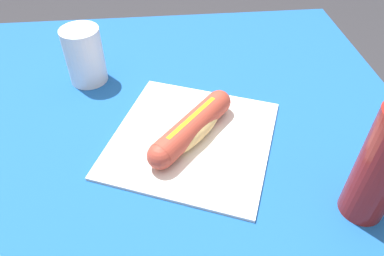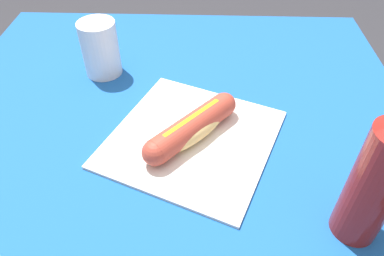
% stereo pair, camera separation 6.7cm
% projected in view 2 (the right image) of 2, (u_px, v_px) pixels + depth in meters
% --- Properties ---
extents(dining_table, '(1.16, 0.99, 0.75)m').
position_uv_depth(dining_table, '(171.00, 201.00, 0.74)').
color(dining_table, brown).
rests_on(dining_table, ground).
extents(paper_wrapper, '(0.38, 0.38, 0.01)m').
position_uv_depth(paper_wrapper, '(192.00, 138.00, 0.69)').
color(paper_wrapper, silver).
rests_on(paper_wrapper, dining_table).
extents(hot_dog, '(0.18, 0.17, 0.05)m').
position_uv_depth(hot_dog, '(192.00, 128.00, 0.67)').
color(hot_dog, '#DBB26B').
rests_on(hot_dog, paper_wrapper).
extents(soda_bottle, '(0.07, 0.07, 0.26)m').
position_uv_depth(soda_bottle, '(378.00, 179.00, 0.47)').
color(soda_bottle, maroon).
rests_on(soda_bottle, dining_table).
extents(drinking_cup, '(0.08, 0.08, 0.13)m').
position_uv_depth(drinking_cup, '(100.00, 49.00, 0.82)').
color(drinking_cup, white).
rests_on(drinking_cup, dining_table).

